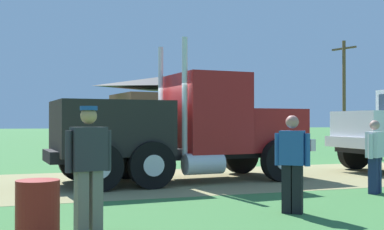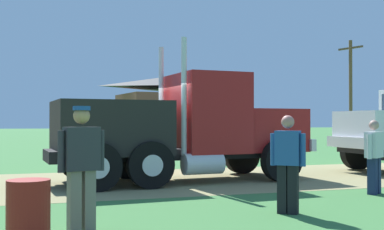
{
  "view_description": "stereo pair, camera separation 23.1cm",
  "coord_description": "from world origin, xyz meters",
  "views": [
    {
      "loc": [
        -2.95,
        -12.62,
        1.57
      ],
      "look_at": [
        1.2,
        -0.24,
        1.74
      ],
      "focal_mm": 46.19,
      "sensor_mm": 36.0,
      "label": 1
    },
    {
      "loc": [
        -2.73,
        -12.69,
        1.57
      ],
      "look_at": [
        1.2,
        -0.24,
        1.74
      ],
      "focal_mm": 46.19,
      "sensor_mm": 36.0,
      "label": 2
    }
  ],
  "objects": [
    {
      "name": "steel_barrel",
      "position": [
        -2.82,
        -6.34,
        0.43
      ],
      "size": [
        0.52,
        0.52,
        0.86
      ],
      "primitive_type": "cylinder",
      "color": "maroon",
      "rests_on": "ground_plane"
    },
    {
      "name": "visitor_standing_near",
      "position": [
        1.36,
        -5.16,
        0.9
      ],
      "size": [
        0.48,
        0.46,
        1.67
      ],
      "color": "#264C8C",
      "rests_on": "ground_plane"
    },
    {
      "name": "visitor_walking_mid",
      "position": [
        4.25,
        -3.68,
        0.87
      ],
      "size": [
        0.59,
        0.49,
        1.6
      ],
      "color": "silver",
      "rests_on": "ground_plane"
    },
    {
      "name": "visitor_by_barrel",
      "position": [
        -2.12,
        -5.53,
        0.99
      ],
      "size": [
        0.66,
        0.37,
        1.79
      ],
      "color": "#2D2D33",
      "rests_on": "ground_plane"
    },
    {
      "name": "truck_foreground_white",
      "position": [
        0.91,
        -0.25,
        1.36
      ],
      "size": [
        7.06,
        2.99,
        3.64
      ],
      "color": "black",
      "rests_on": "ground_plane"
    },
    {
      "name": "visitor_far_side",
      "position": [
        10.63,
        4.07,
        0.91
      ],
      "size": [
        0.43,
        0.56,
        1.69
      ],
      "color": "gold",
      "rests_on": "ground_plane"
    },
    {
      "name": "utility_pole_near",
      "position": [
        20.35,
        19.81,
        4.16
      ],
      "size": [
        0.79,
        2.14,
        7.83
      ],
      "color": "brown",
      "rests_on": "ground_plane"
    },
    {
      "name": "dirt_track",
      "position": [
        0.0,
        0.0,
        0.0
      ],
      "size": [
        120.0,
        5.79,
        0.01
      ],
      "primitive_type": "cube",
      "color": "#898355",
      "rests_on": "ground_plane"
    },
    {
      "name": "ground_plane",
      "position": [
        0.0,
        0.0,
        0.0
      ],
      "size": [
        200.0,
        200.0,
        0.0
      ],
      "primitive_type": "plane",
      "color": "#3A7038"
    },
    {
      "name": "shed_building",
      "position": [
        8.08,
        25.22,
        2.54
      ],
      "size": [
        9.86,
        6.94,
        5.27
      ],
      "color": "brown",
      "rests_on": "ground_plane"
    }
  ]
}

